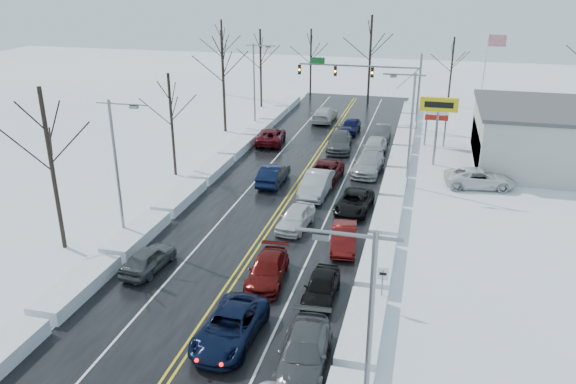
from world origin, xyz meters
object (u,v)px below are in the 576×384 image
(traffic_signal_mast, at_px, (372,76))
(oncoming_car_0, at_px, (273,183))
(tires_plus_sign, at_px, (438,109))
(flagpole, at_px, (486,73))

(traffic_signal_mast, xyz_separation_m, oncoming_car_0, (-5.39, -19.98, -5.48))
(traffic_signal_mast, height_order, tires_plus_sign, traffic_signal_mast)
(tires_plus_sign, relative_size, flagpole, 0.60)
(flagpole, bearing_deg, traffic_signal_mast, -170.27)
(tires_plus_sign, distance_m, oncoming_car_0, 15.61)
(tires_plus_sign, bearing_deg, flagpole, 71.56)
(tires_plus_sign, relative_size, oncoming_car_0, 1.27)
(traffic_signal_mast, distance_m, flagpole, 11.90)
(traffic_signal_mast, bearing_deg, tires_plus_sign, -59.54)
(traffic_signal_mast, distance_m, tires_plus_sign, 13.92)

